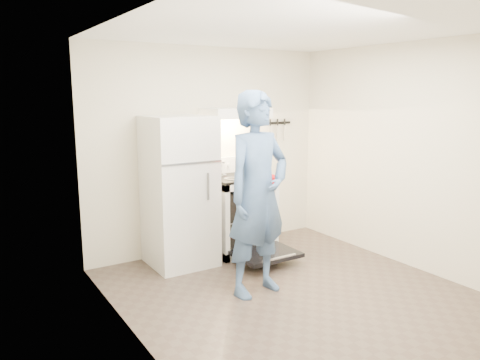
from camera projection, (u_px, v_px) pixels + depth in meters
name	position (u px, v px, depth m)	size (l,w,h in m)	color
floor	(299.00, 296.00, 4.54)	(3.60, 3.60, 0.00)	#493E33
back_wall	(209.00, 150.00, 5.81)	(3.20, 0.02, 2.50)	beige
refrigerator	(179.00, 191.00, 5.29)	(0.70, 0.70, 1.70)	silver
stove_body	(239.00, 215.00, 5.81)	(0.76, 0.65, 0.92)	silver
cooktop	(239.00, 177.00, 5.72)	(0.76, 0.65, 0.03)	black
backsplash	(227.00, 165.00, 5.94)	(0.76, 0.07, 0.20)	silver
oven_door	(266.00, 254.00, 5.37)	(0.70, 0.54, 0.04)	black
oven_rack	(239.00, 216.00, 5.81)	(0.60, 0.52, 0.01)	slate
range_hood	(235.00, 113.00, 5.64)	(0.76, 0.50, 0.12)	silver
knife_strip	(278.00, 123.00, 6.29)	(0.40, 0.02, 0.03)	black
pizza_stone	(240.00, 213.00, 5.88)	(0.32, 0.32, 0.02)	#947756
tea_kettle	(214.00, 163.00, 5.75)	(0.25, 0.20, 0.30)	silver
utensil_jar	(265.00, 169.00, 5.63)	(0.09, 0.09, 0.13)	silver
person	(258.00, 195.00, 4.48)	(0.72, 0.47, 1.98)	navy
dutch_oven	(264.00, 182.00, 4.92)	(0.32, 0.25, 0.22)	red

